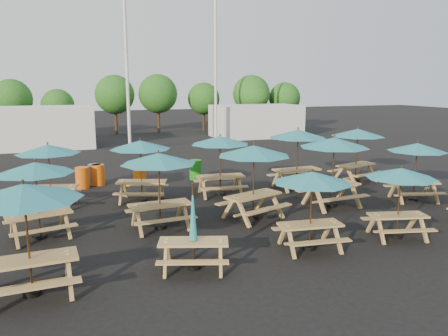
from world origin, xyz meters
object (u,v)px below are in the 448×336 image
object	(u,v)px
waste_bin_0	(82,178)
waste_bin_1	(98,175)
picnic_unit_5	(140,148)
waste_bin_4	(195,170)
picnic_unit_11	(298,137)
picnic_unit_0	(24,198)
picnic_unit_9	(401,177)
picnic_unit_1	(35,172)
waste_bin_3	(140,174)
picnic_unit_8	(220,143)
picnic_unit_10	(334,146)
picnic_unit_7	(254,154)
waste_bin_2	(95,175)
picnic_unit_14	(358,135)
picnic_unit_2	(48,152)
picnic_unit_3	(193,234)
picnic_unit_13	(417,150)
picnic_unit_4	(159,162)
picnic_unit_6	(312,181)

from	to	relation	value
waste_bin_0	waste_bin_1	world-z (taller)	same
picnic_unit_5	waste_bin_4	xyz separation A→B (m)	(2.94, 3.02, -1.57)
picnic_unit_11	waste_bin_1	xyz separation A→B (m)	(-7.83, 3.41, -1.73)
picnic_unit_0	picnic_unit_5	size ratio (longest dim) A/B	0.87
picnic_unit_9	waste_bin_1	bearing A→B (deg)	141.59
picnic_unit_0	picnic_unit_5	world-z (taller)	picnic_unit_0
picnic_unit_1	waste_bin_3	bearing A→B (deg)	44.14
picnic_unit_8	picnic_unit_10	world-z (taller)	picnic_unit_10
picnic_unit_11	waste_bin_1	size ratio (longest dim) A/B	2.78
picnic_unit_5	picnic_unit_7	distance (m)	4.55
waste_bin_2	picnic_unit_0	bearing A→B (deg)	-100.40
picnic_unit_9	picnic_unit_14	world-z (taller)	picnic_unit_14
picnic_unit_8	picnic_unit_9	xyz separation A→B (m)	(3.19, -6.28, -0.28)
picnic_unit_10	waste_bin_0	bearing A→B (deg)	140.68
picnic_unit_0	picnic_unit_14	distance (m)	14.59
picnic_unit_8	waste_bin_1	world-z (taller)	picnic_unit_8
picnic_unit_10	picnic_unit_2	bearing A→B (deg)	157.10
picnic_unit_11	waste_bin_3	world-z (taller)	picnic_unit_11
picnic_unit_9	waste_bin_1	xyz separation A→B (m)	(-7.62, 9.70, -1.34)
picnic_unit_3	waste_bin_2	xyz separation A→B (m)	(-1.68, 9.94, -0.41)
picnic_unit_8	waste_bin_2	world-z (taller)	picnic_unit_8
picnic_unit_7	picnic_unit_13	bearing A→B (deg)	-19.68
picnic_unit_13	picnic_unit_14	world-z (taller)	picnic_unit_14
picnic_unit_0	waste_bin_1	size ratio (longest dim) A/B	2.75
waste_bin_4	waste_bin_3	bearing A→B (deg)	-177.91
picnic_unit_4	waste_bin_1	size ratio (longest dim) A/B	2.69
waste_bin_1	picnic_unit_9	bearing A→B (deg)	-51.86
picnic_unit_6	waste_bin_1	size ratio (longest dim) A/B	2.53
picnic_unit_10	picnic_unit_7	bearing A→B (deg)	-177.66
picnic_unit_4	waste_bin_0	xyz separation A→B (m)	(-2.06, 6.26, -1.60)
picnic_unit_1	waste_bin_2	size ratio (longest dim) A/B	2.90
picnic_unit_6	picnic_unit_11	world-z (taller)	picnic_unit_11
picnic_unit_2	picnic_unit_11	distance (m)	9.63
picnic_unit_11	picnic_unit_13	bearing A→B (deg)	-46.64
picnic_unit_10	waste_bin_1	size ratio (longest dim) A/B	2.89
picnic_unit_8	picnic_unit_9	size ratio (longest dim) A/B	1.05
waste_bin_1	waste_bin_3	distance (m)	1.78
waste_bin_4	picnic_unit_0	bearing A→B (deg)	-122.99
waste_bin_2	waste_bin_3	distance (m)	1.93
picnic_unit_3	waste_bin_4	world-z (taller)	picnic_unit_3
picnic_unit_1	picnic_unit_2	bearing A→B (deg)	72.46
picnic_unit_0	picnic_unit_3	world-z (taller)	picnic_unit_0
waste_bin_2	waste_bin_4	size ratio (longest dim) A/B	1.00
picnic_unit_7	waste_bin_4	size ratio (longest dim) A/B	3.35
waste_bin_2	waste_bin_3	xyz separation A→B (m)	(1.86, -0.50, 0.00)
picnic_unit_0	picnic_unit_2	bearing A→B (deg)	84.56
picnic_unit_11	picnic_unit_2	bearing A→B (deg)	176.61
picnic_unit_0	picnic_unit_4	size ratio (longest dim) A/B	1.02
picnic_unit_0	picnic_unit_4	world-z (taller)	picnic_unit_0
picnic_unit_4	picnic_unit_5	size ratio (longest dim) A/B	0.85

